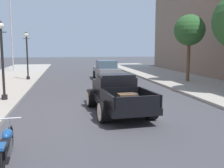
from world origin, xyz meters
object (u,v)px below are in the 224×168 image
(car_background_grey, at_px, (106,71))
(flagpole, at_px, (13,20))
(motorcycle_parked, at_px, (6,144))
(street_lamp_near, at_px, (2,54))
(street_tree_second, at_px, (189,31))
(street_lamp_far, at_px, (27,52))
(hotrod_truck_black, at_px, (117,94))

(car_background_grey, relative_size, flagpole, 0.47)
(motorcycle_parked, height_order, street_lamp_near, street_lamp_near)
(street_lamp_near, height_order, street_tree_second, street_tree_second)
(car_background_grey, xyz_separation_m, street_lamp_far, (-6.48, -0.00, 1.62))
(car_background_grey, relative_size, street_lamp_far, 1.13)
(car_background_grey, height_order, street_tree_second, street_tree_second)
(car_background_grey, height_order, street_lamp_far, street_lamp_far)
(motorcycle_parked, bearing_deg, car_background_grey, 73.04)
(street_lamp_near, relative_size, street_lamp_far, 1.00)
(hotrod_truck_black, bearing_deg, motorcycle_parked, -127.97)
(street_lamp_near, bearing_deg, motorcycle_parked, -77.52)
(street_tree_second, bearing_deg, flagpole, 141.34)
(motorcycle_parked, distance_m, car_background_grey, 16.63)
(car_background_grey, bearing_deg, street_tree_second, -30.14)
(flagpole, relative_size, street_tree_second, 1.81)
(motorcycle_parked, relative_size, street_tree_second, 0.42)
(street_lamp_near, bearing_deg, street_lamp_far, 90.16)
(hotrod_truck_black, relative_size, street_lamp_far, 1.31)
(street_lamp_near, relative_size, street_tree_second, 0.76)
(street_tree_second, bearing_deg, car_background_grey, 149.86)
(car_background_grey, bearing_deg, street_lamp_far, -179.99)
(street_lamp_near, xyz_separation_m, flagpole, (-2.51, 17.11, 3.39))
(street_lamp_far, bearing_deg, hotrod_truck_black, -65.65)
(motorcycle_parked, distance_m, flagpole, 25.26)
(street_tree_second, bearing_deg, street_lamp_near, -156.84)
(street_lamp_near, distance_m, street_tree_second, 13.48)
(motorcycle_parked, xyz_separation_m, flagpole, (-4.11, 24.35, 5.33))
(motorcycle_parked, bearing_deg, street_lamp_near, 102.48)
(street_lamp_far, bearing_deg, street_lamp_near, -89.84)
(hotrod_truck_black, xyz_separation_m, car_background_grey, (1.32, 11.38, 0.01))
(flagpole, bearing_deg, street_lamp_far, -73.63)
(street_lamp_near, distance_m, flagpole, 17.62)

